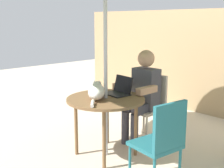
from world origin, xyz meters
TOP-DOWN VIEW (x-y plane):
  - ground_plane at (0.00, 0.00)m, footprint 14.00×14.00m
  - fence_back at (0.00, 2.33)m, footprint 5.88×0.08m
  - patio_table at (0.00, 0.00)m, footprint 0.91×0.91m
  - chair_occupied at (0.00, 0.80)m, footprint 0.40×0.40m
  - chair_empty at (0.90, -0.11)m, footprint 0.44×0.44m
  - person_seated at (-0.00, 0.64)m, footprint 0.48×0.48m
  - laptop at (-0.02, 0.25)m, footprint 0.32×0.28m
  - cat at (-0.06, -0.09)m, footprint 0.49×0.49m

SIDE VIEW (x-z plane):
  - ground_plane at x=0.00m, z-range 0.00..0.00m
  - chair_occupied at x=0.00m, z-range 0.07..0.94m
  - chair_empty at x=0.90m, z-range 0.07..0.94m
  - patio_table at x=0.00m, z-range 0.29..0.99m
  - person_seated at x=0.00m, z-range 0.07..1.29m
  - laptop at x=-0.02m, z-range 0.66..0.87m
  - cat at x=-0.06m, z-range 0.70..0.87m
  - fence_back at x=0.00m, z-range 0.00..1.77m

